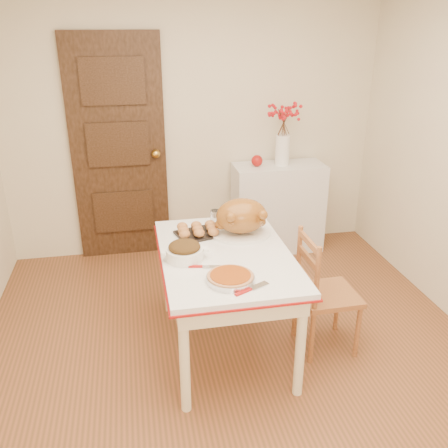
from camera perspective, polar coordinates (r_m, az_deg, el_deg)
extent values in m
cube|color=brown|center=(3.30, 1.92, -17.27)|extent=(3.50, 4.00, 0.00)
cube|color=beige|center=(4.57, -3.63, 11.85)|extent=(3.50, 0.00, 2.50)
cube|color=black|center=(4.55, -12.36, 8.48)|extent=(0.85, 0.06, 2.06)
cube|color=silver|center=(4.76, 6.37, 1.95)|extent=(0.87, 0.38, 0.87)
sphere|color=#A0110F|center=(4.54, 3.93, 7.49)|extent=(0.11, 0.11, 0.11)
cylinder|color=#86360A|center=(2.78, 0.77, -6.29)|extent=(0.35, 0.35, 0.06)
cylinder|color=white|center=(3.49, -1.03, 0.67)|extent=(0.08, 0.08, 0.12)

